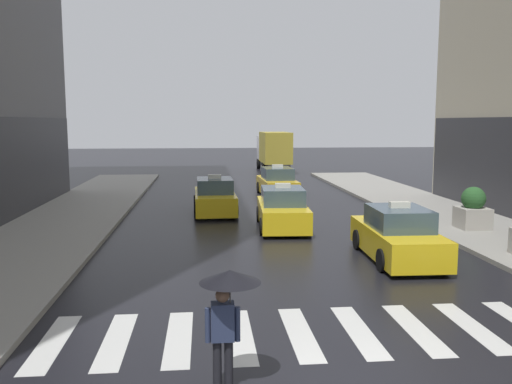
# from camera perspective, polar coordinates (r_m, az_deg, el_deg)

# --- Properties ---
(crosswalk_markings) EXTENTS (11.30, 2.80, 0.01)m
(crosswalk_markings) POSITION_cam_1_polar(r_m,az_deg,el_deg) (11.27, 7.77, -14.47)
(crosswalk_markings) COLOR silver
(crosswalk_markings) RESTS_ON ground
(taxi_lead) EXTENTS (2.02, 4.58, 1.80)m
(taxi_lead) POSITION_cam_1_polar(r_m,az_deg,el_deg) (17.05, 14.76, -4.55)
(taxi_lead) COLOR yellow
(taxi_lead) RESTS_ON ground
(taxi_second) EXTENTS (2.12, 4.63, 1.80)m
(taxi_second) POSITION_cam_1_polar(r_m,az_deg,el_deg) (21.37, 2.81, -1.92)
(taxi_second) COLOR yellow
(taxi_second) RESTS_ON ground
(taxi_third) EXTENTS (2.00, 4.57, 1.80)m
(taxi_third) POSITION_cam_1_polar(r_m,az_deg,el_deg) (24.89, -4.39, -0.60)
(taxi_third) COLOR yellow
(taxi_third) RESTS_ON ground
(taxi_fourth) EXTENTS (2.04, 4.59, 1.80)m
(taxi_fourth) POSITION_cam_1_polar(r_m,az_deg,el_deg) (30.66, 2.26, 0.93)
(taxi_fourth) COLOR gold
(taxi_fourth) RESTS_ON ground
(box_truck) EXTENTS (2.30, 7.55, 3.35)m
(box_truck) POSITION_cam_1_polar(r_m,az_deg,el_deg) (45.55, 1.89, 4.49)
(box_truck) COLOR #2D2D2D
(box_truck) RESTS_ON ground
(pedestrian_with_umbrella) EXTENTS (0.96, 0.96, 1.94)m
(pedestrian_with_umbrella) POSITION_cam_1_polar(r_m,az_deg,el_deg) (8.46, -3.05, -11.02)
(pedestrian_with_umbrella) COLOR black
(pedestrian_with_umbrella) RESTS_ON ground
(planter_mid_block) EXTENTS (1.10, 1.10, 1.60)m
(planter_mid_block) POSITION_cam_1_polar(r_m,az_deg,el_deg) (22.13, 22.00, -1.74)
(planter_mid_block) COLOR #A8A399
(planter_mid_block) RESTS_ON curb_right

